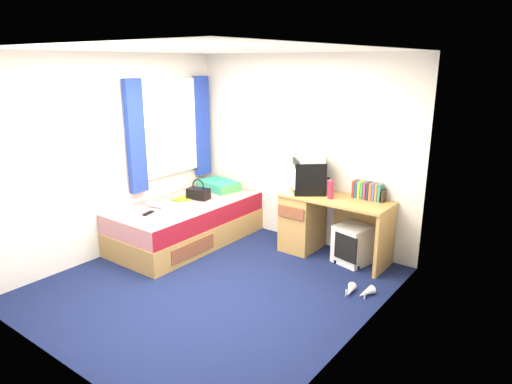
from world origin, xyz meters
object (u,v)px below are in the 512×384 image
Objects in this scene: pink_water_bottle at (331,190)px; towel at (184,209)px; vcr at (309,157)px; white_heels at (358,292)px; crt_tv at (308,176)px; picture_frame at (384,196)px; handbag at (198,193)px; remote_control at (148,213)px; desk at (315,220)px; colour_swatch_fan at (160,212)px; aerosol_can at (328,186)px; magazine at (184,199)px; bed at (187,222)px; storage_cube at (353,244)px; pillow at (219,185)px; water_bottle at (155,205)px.

pink_water_bottle is 1.76m from towel.
white_heels is at bearing 13.06° from vcr.
crt_tv is 3.88× the size of picture_frame.
handbag is 1.95× the size of remote_control.
pink_water_bottle is at bearing -18.88° from desk.
handbag reaches higher than colour_swatch_fan.
aerosol_can is 0.64× the size of magazine.
aerosol_can is at bearing 9.86° from handbag.
picture_frame is at bearing 58.26° from vcr.
aerosol_can is at bearing 40.53° from towel.
white_heels is at bearing -1.39° from remote_control.
picture_frame is (0.78, 0.17, 0.41)m from desk.
handbag is (-1.58, -0.61, -0.22)m from aerosol_can.
aerosol_can is at bearing 27.32° from bed.
desk reaches higher than storage_cube.
pillow is 3.16× the size of aerosol_can.
water_bottle is (-0.04, -0.46, 0.03)m from magazine.
remote_control is at bearing -88.61° from vcr.
crt_tv reaches higher than water_bottle.
pink_water_bottle is at bearing 33.48° from towel.
picture_frame reaches higher than water_bottle.
handbag is 1.16× the size of towel.
vcr reaches higher than pink_water_bottle.
storage_cube is at bearing 19.48° from bed.
remote_control is (-2.31, -1.50, -0.27)m from picture_frame.
vcr is (-0.12, 0.00, 0.78)m from desk.
pillow is 2.58× the size of colour_swatch_fan.
storage_cube is 1.69× the size of towel.
vcr is at bearing 43.52° from towel.
white_heels is (0.69, -0.64, -0.81)m from pink_water_bottle.
picture_frame is 0.60m from pink_water_bottle.
vcr is at bearing 36.03° from water_bottle.
desk reaches higher than colour_swatch_fan.
pink_water_bottle is 0.21m from aerosol_can.
magazine is (-1.85, -0.57, -0.30)m from pink_water_bottle.
pillow reaches higher than colour_swatch_fan.
crt_tv is at bearing -168.55° from storage_cube.
vcr is (1.38, 0.74, 0.92)m from bed.
handbag is (-2.00, -0.50, 0.39)m from storage_cube.
towel is at bearing -151.16° from picture_frame.
picture_frame is 0.68m from aerosol_can.
aerosol_can is (-0.13, 0.17, -0.01)m from pink_water_bottle.
water_bottle is (-1.53, -1.12, -0.61)m from vcr.
pillow is at bearing 164.18° from white_heels.
bed is 1.54× the size of desk.
crt_tv reaches higher than aerosol_can.
storage_cube is 0.97m from crt_tv.
crt_tv is at bearing 179.49° from desk.
handbag is (-1.36, -0.53, -0.57)m from vcr.
pillow is 2.03× the size of magazine.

